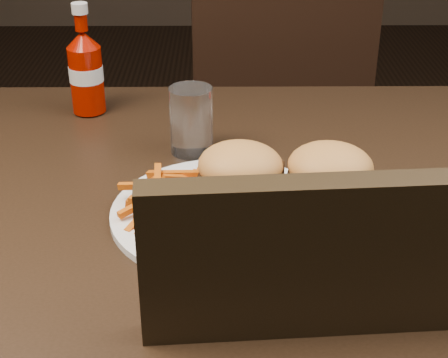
{
  "coord_description": "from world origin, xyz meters",
  "views": [
    {
      "loc": [
        0.07,
        -0.85,
        1.22
      ],
      "look_at": [
        0.08,
        -0.07,
        0.8
      ],
      "focal_mm": 55.0,
      "sensor_mm": 36.0,
      "label": 1
    }
  ],
  "objects_px": {
    "ketchup_bottle": "(87,80)",
    "tumbler": "(191,120)",
    "plate": "(224,213)",
    "dining_table": "(167,200)",
    "chair_far": "(268,143)"
  },
  "relations": [
    {
      "from": "ketchup_bottle",
      "to": "tumbler",
      "type": "relative_size",
      "value": 1.11
    },
    {
      "from": "ketchup_bottle",
      "to": "plate",
      "type": "bearing_deg",
      "value": -56.51
    },
    {
      "from": "chair_far",
      "to": "plate",
      "type": "distance_m",
      "value": 0.96
    },
    {
      "from": "plate",
      "to": "tumbler",
      "type": "distance_m",
      "value": 0.2
    },
    {
      "from": "dining_table",
      "to": "chair_far",
      "type": "bearing_deg",
      "value": 75.89
    },
    {
      "from": "chair_far",
      "to": "tumbler",
      "type": "xyz_separation_m",
      "value": [
        -0.17,
        -0.71,
        0.38
      ]
    },
    {
      "from": "dining_table",
      "to": "chair_far",
      "type": "height_order",
      "value": "dining_table"
    },
    {
      "from": "tumbler",
      "to": "ketchup_bottle",
      "type": "bearing_deg",
      "value": 138.42
    },
    {
      "from": "chair_far",
      "to": "plate",
      "type": "relative_size",
      "value": 1.46
    },
    {
      "from": "ketchup_bottle",
      "to": "tumbler",
      "type": "xyz_separation_m",
      "value": [
        0.19,
        -0.16,
        -0.01
      ]
    },
    {
      "from": "dining_table",
      "to": "plate",
      "type": "relative_size",
      "value": 4.04
    },
    {
      "from": "plate",
      "to": "chair_far",
      "type": "bearing_deg",
      "value": 81.99
    },
    {
      "from": "plate",
      "to": "ketchup_bottle",
      "type": "bearing_deg",
      "value": 123.49
    },
    {
      "from": "dining_table",
      "to": "plate",
      "type": "distance_m",
      "value": 0.11
    },
    {
      "from": "ketchup_bottle",
      "to": "tumbler",
      "type": "bearing_deg",
      "value": -41.58
    }
  ]
}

